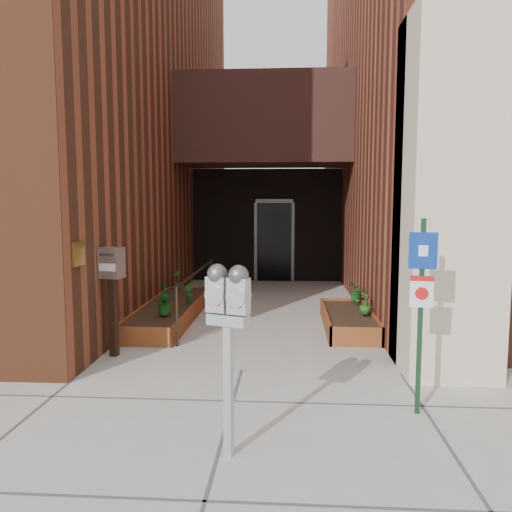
# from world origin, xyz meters

# --- Properties ---
(ground) EXTENTS (80.00, 80.00, 0.00)m
(ground) POSITION_xyz_m (0.00, 0.00, 0.00)
(ground) COLOR #9E9991
(ground) RESTS_ON ground
(architecture) EXTENTS (20.00, 14.60, 10.00)m
(architecture) POSITION_xyz_m (-0.18, 6.89, 4.98)
(architecture) COLOR brown
(architecture) RESTS_ON ground
(planter_left) EXTENTS (0.90, 3.60, 0.30)m
(planter_left) POSITION_xyz_m (-1.55, 2.70, 0.13)
(planter_left) COLOR maroon
(planter_left) RESTS_ON ground
(planter_right) EXTENTS (0.80, 2.20, 0.30)m
(planter_right) POSITION_xyz_m (1.60, 2.20, 0.13)
(planter_right) COLOR maroon
(planter_right) RESTS_ON ground
(handrail) EXTENTS (0.04, 3.34, 0.90)m
(handrail) POSITION_xyz_m (-1.05, 2.65, 0.75)
(handrail) COLOR black
(handrail) RESTS_ON ground
(parking_meter) EXTENTS (0.38, 0.24, 1.63)m
(parking_meter) POSITION_xyz_m (0.10, -2.14, 1.26)
(parking_meter) COLOR #B4B4B6
(parking_meter) RESTS_ON ground
(sign_post) EXTENTS (0.27, 0.08, 1.98)m
(sign_post) POSITION_xyz_m (1.90, -1.18, 1.21)
(sign_post) COLOR #12321B
(sign_post) RESTS_ON ground
(payment_dropbox) EXTENTS (0.34, 0.28, 1.52)m
(payment_dropbox) POSITION_xyz_m (-1.82, 0.48, 1.09)
(payment_dropbox) COLOR black
(payment_dropbox) RESTS_ON ground
(shrub_left_a) EXTENTS (0.48, 0.48, 0.38)m
(shrub_left_a) POSITION_xyz_m (-1.42, 1.77, 0.49)
(shrub_left_a) COLOR #185518
(shrub_left_a) RESTS_ON planter_left
(shrub_left_b) EXTENTS (0.25, 0.25, 0.32)m
(shrub_left_b) POSITION_xyz_m (-1.25, 2.84, 0.46)
(shrub_left_b) COLOR #1E5718
(shrub_left_b) RESTS_ON planter_left
(shrub_left_c) EXTENTS (0.25, 0.25, 0.32)m
(shrub_left_c) POSITION_xyz_m (-1.72, 2.92, 0.46)
(shrub_left_c) COLOR #195217
(shrub_left_c) RESTS_ON planter_left
(shrub_left_d) EXTENTS (0.29, 0.29, 0.39)m
(shrub_left_d) POSITION_xyz_m (-1.77, 4.25, 0.49)
(shrub_left_d) COLOR #285618
(shrub_left_d) RESTS_ON planter_left
(shrub_right_a) EXTENTS (0.27, 0.27, 0.35)m
(shrub_right_a) POSITION_xyz_m (1.85, 2.01, 0.48)
(shrub_right_a) COLOR #235B1A
(shrub_right_a) RESTS_ON planter_right
(shrub_right_b) EXTENTS (0.18, 0.18, 0.30)m
(shrub_right_b) POSITION_xyz_m (1.83, 2.78, 0.45)
(shrub_right_b) COLOR #215117
(shrub_right_b) RESTS_ON planter_right
(shrub_right_c) EXTENTS (0.35, 0.35, 0.37)m
(shrub_right_c) POSITION_xyz_m (1.85, 3.10, 0.48)
(shrub_right_c) COLOR #164F1A
(shrub_right_c) RESTS_ON planter_right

